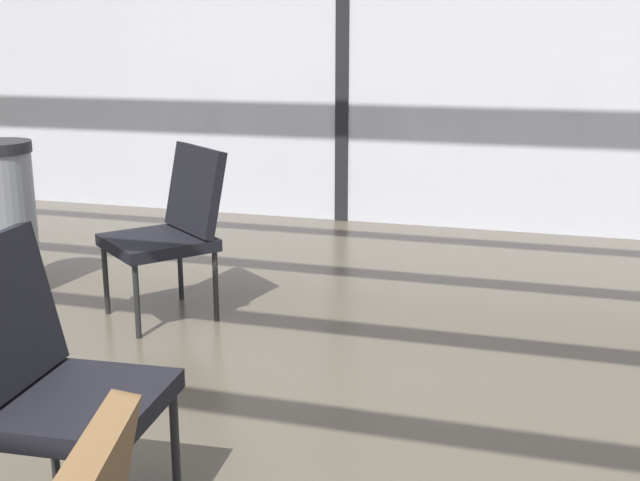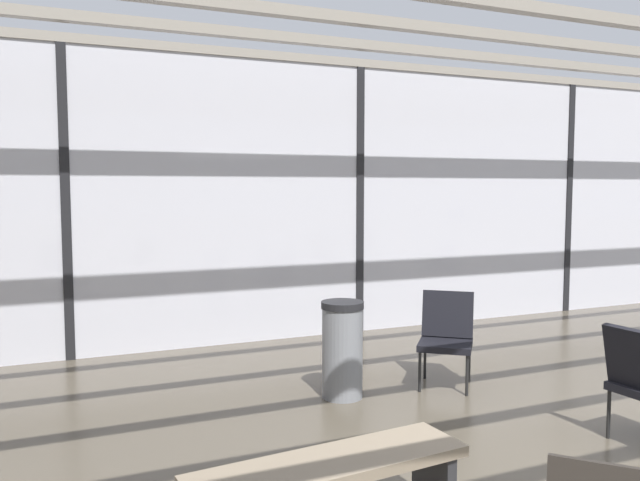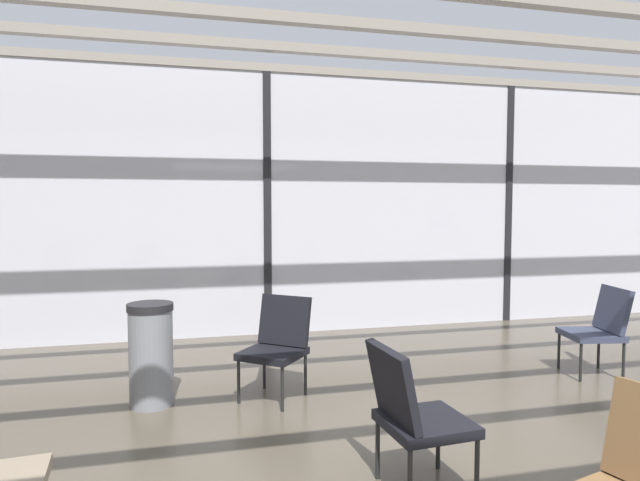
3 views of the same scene
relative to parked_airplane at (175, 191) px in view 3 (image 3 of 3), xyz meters
The scene contains 8 objects.
glass_curtain_wall 4.77m from the parked_airplane, 75.39° to the right, with size 14.00×0.08×3.37m, color silver.
window_mullion_1 4.77m from the parked_airplane, 75.39° to the right, with size 0.10×0.12×3.37m, color black.
window_mullion_2 6.59m from the parked_airplane, 44.41° to the right, with size 0.10×0.12×3.37m, color black.
parked_airplane is the anchor object (origin of this frame).
lounge_chair_2 8.38m from the parked_airplane, 60.05° to the right, with size 0.61×0.57×0.87m.
lounge_chair_6 9.01m from the parked_airplane, 80.84° to the right, with size 0.56×0.52×0.87m.
lounge_chair_7 7.20m from the parked_airplane, 82.40° to the right, with size 0.70×0.71×0.87m.
trash_bin 7.11m from the parked_airplane, 91.09° to the right, with size 0.38×0.38×0.86m.
Camera 3 is at (-1.05, -1.83, 1.67)m, focal length 30.71 mm.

